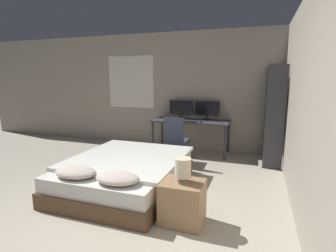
{
  "coord_description": "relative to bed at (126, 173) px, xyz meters",
  "views": [
    {
      "loc": [
        1.68,
        -2.06,
        1.67
      ],
      "look_at": [
        0.05,
        2.6,
        0.75
      ],
      "focal_mm": 28.0,
      "sensor_mm": 36.0,
      "label": 1
    }
  ],
  "objects": [
    {
      "name": "office_chair",
      "position": [
        0.36,
        1.41,
        0.12
      ],
      "size": [
        0.52,
        0.52,
        0.92
      ],
      "color": "black",
      "rests_on": "ground_plane"
    },
    {
      "name": "monitor_left",
      "position": [
        0.14,
        2.45,
        0.74
      ],
      "size": [
        0.55,
        0.16,
        0.41
      ],
      "color": "black",
      "rests_on": "desk"
    },
    {
      "name": "nightstand",
      "position": [
        1.09,
        -0.65,
        0.01
      ],
      "size": [
        0.48,
        0.41,
        0.5
      ],
      "color": "#997551",
      "rests_on": "ground_plane"
    },
    {
      "name": "ground_plane",
      "position": [
        0.17,
        -1.29,
        -0.24
      ],
      "size": [
        20.0,
        20.0,
        0.0
      ],
      "primitive_type": "plane",
      "color": "#B2A893"
    },
    {
      "name": "bookshelf",
      "position": [
        2.14,
        1.97,
        0.79
      ],
      "size": [
        0.33,
        0.84,
        1.9
      ],
      "color": "#333338",
      "rests_on": "ground_plane"
    },
    {
      "name": "wall_side_right",
      "position": [
        2.36,
        0.21,
        1.11
      ],
      "size": [
        0.06,
        12.0,
        2.7
      ],
      "color": "#9E9384",
      "rests_on": "ground_plane"
    },
    {
      "name": "bed",
      "position": [
        0.0,
        0.0,
        0.0
      ],
      "size": [
        1.61,
        2.04,
        0.55
      ],
      "color": "brown",
      "rests_on": "ground_plane"
    },
    {
      "name": "bedside_lamp",
      "position": [
        1.09,
        -0.65,
        0.43
      ],
      "size": [
        0.19,
        0.19,
        0.28
      ],
      "color": "gray",
      "rests_on": "nightstand"
    },
    {
      "name": "computer_mouse",
      "position": [
        0.73,
        1.97,
        0.52
      ],
      "size": [
        0.07,
        0.05,
        0.04
      ],
      "color": "black",
      "rests_on": "desk"
    },
    {
      "name": "wall_back",
      "position": [
        0.15,
        2.62,
        1.12
      ],
      "size": [
        12.0,
        0.08,
        2.7
      ],
      "color": "#9E9384",
      "rests_on": "ground_plane"
    },
    {
      "name": "desk",
      "position": [
        0.45,
        2.21,
        0.42
      ],
      "size": [
        1.69,
        0.69,
        0.74
      ],
      "color": "#38383D",
      "rests_on": "ground_plane"
    },
    {
      "name": "monitor_right",
      "position": [
        0.75,
        2.45,
        0.74
      ],
      "size": [
        0.55,
        0.16,
        0.41
      ],
      "color": "black",
      "rests_on": "desk"
    },
    {
      "name": "keyboard",
      "position": [
        0.45,
        1.97,
        0.51
      ],
      "size": [
        0.37,
        0.13,
        0.02
      ],
      "color": "black",
      "rests_on": "desk"
    }
  ]
}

